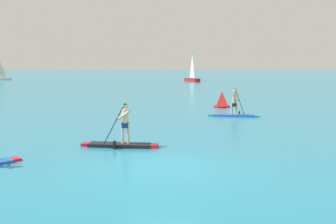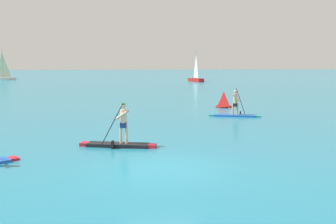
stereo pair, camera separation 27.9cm
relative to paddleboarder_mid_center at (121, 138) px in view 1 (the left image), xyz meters
name	(u,v)px [view 1 (the left image)]	position (x,y,z in m)	size (l,w,h in m)	color
ground	(166,169)	(1.20, -3.50, -0.35)	(440.00, 440.00, 0.00)	teal
paddleboarder_mid_center	(121,138)	(0.00, 0.00, 0.00)	(3.11, 1.34, 1.83)	black
paddleboarder_far_right	(234,111)	(7.71, 7.42, 0.01)	(3.19, 1.49, 1.84)	blue
race_marker_buoy	(222,100)	(8.62, 12.37, 0.20)	(1.37, 1.37, 1.25)	red
sailboat_right_horizon	(192,77)	(17.05, 53.66, 0.56)	(2.20, 4.51, 6.12)	#A51E1E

